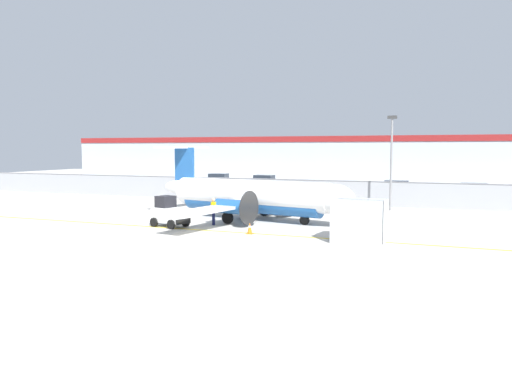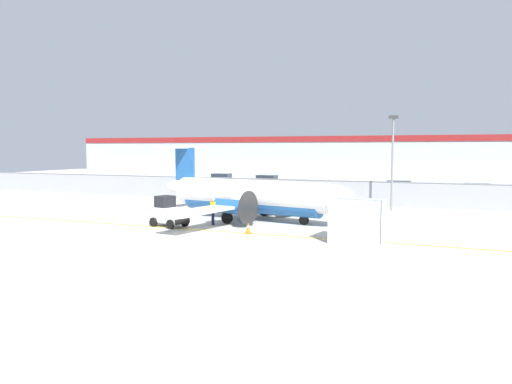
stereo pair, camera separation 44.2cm
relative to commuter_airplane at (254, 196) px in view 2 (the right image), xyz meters
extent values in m
plane|color=#BCB7AD|center=(-0.49, -6.87, -1.60)|extent=(140.00, 140.00, 0.00)
cube|color=yellow|center=(-0.49, -4.87, -1.60)|extent=(84.00, 0.20, 0.01)
cube|color=gray|center=(-0.49, 11.13, -0.60)|extent=(98.00, 0.04, 2.00)
cylinder|color=slate|center=(-0.49, 11.13, 0.45)|extent=(98.00, 0.10, 0.10)
cube|color=#38383A|center=(-0.49, 22.63, -1.54)|extent=(98.00, 17.00, 0.12)
cube|color=#A8B2BC|center=(-0.49, 41.13, 1.65)|extent=(91.00, 8.00, 6.50)
cube|color=maroon|center=(-0.49, 37.13, 4.50)|extent=(91.00, 0.20, 0.80)
cylinder|color=white|center=(-0.27, 0.05, 0.15)|extent=(11.61, 4.09, 1.90)
ellipsoid|color=white|center=(5.65, -1.12, 0.15)|extent=(2.95, 2.29, 1.80)
ellipsoid|color=white|center=(-6.18, 1.22, 0.35)|extent=(3.37, 1.65, 1.05)
cylinder|color=#1E5193|center=(-0.27, 0.05, -0.38)|extent=(10.38, 3.46, 1.48)
cube|color=white|center=(-0.17, 0.03, -0.42)|extent=(4.68, 16.01, 0.18)
cylinder|color=#1E5193|center=(0.53, 2.54, -0.42)|extent=(2.33, 1.31, 0.90)
cone|color=black|center=(1.66, 2.32, -0.42)|extent=(0.53, 0.52, 0.44)
cylinder|color=#262626|center=(1.81, 2.29, -0.42)|extent=(0.45, 2.07, 2.10)
cylinder|color=#1E5193|center=(-0.48, -2.56, -0.42)|extent=(2.33, 1.31, 0.90)
cone|color=black|center=(0.65, -2.78, -0.42)|extent=(0.53, 0.52, 0.44)
cylinder|color=#262626|center=(0.80, -2.81, -0.42)|extent=(0.45, 2.07, 2.10)
cube|color=#1E5193|center=(-5.89, 1.17, 1.70)|extent=(1.70, 0.51, 3.10)
cube|color=white|center=(-6.03, 1.20, 3.25)|extent=(2.01, 4.92, 0.14)
cylinder|color=#59595B|center=(3.70, -0.73, -0.82)|extent=(0.16, 0.16, 0.97)
cylinder|color=black|center=(3.70, -0.73, -1.30)|extent=(0.63, 0.33, 0.60)
cylinder|color=#59595B|center=(-0.13, 2.28, -0.78)|extent=(0.16, 0.16, 0.90)
cylinder|color=black|center=(-0.13, 2.28, -1.22)|extent=(0.79, 0.36, 0.76)
cylinder|color=#59595B|center=(-0.99, -2.06, -0.78)|extent=(0.16, 0.16, 0.90)
cylinder|color=black|center=(-0.99, -2.06, -1.22)|extent=(0.79, 0.36, 0.76)
cube|color=silver|center=(-3.78, -4.44, -0.87)|extent=(2.41, 1.65, 0.90)
cube|color=black|center=(-4.11, -4.35, -0.07)|extent=(1.13, 1.20, 0.70)
cube|color=black|center=(-2.67, -4.75, -1.17)|extent=(0.45, 1.10, 0.30)
cylinder|color=black|center=(-2.89, -4.07, -1.32)|extent=(0.59, 0.32, 0.56)
cylinder|color=black|center=(-3.21, -5.22, -1.32)|extent=(0.59, 0.32, 0.56)
cylinder|color=black|center=(-4.34, -3.66, -1.32)|extent=(0.59, 0.32, 0.56)
cylinder|color=black|center=(-4.66, -4.82, -1.32)|extent=(0.59, 0.32, 0.56)
cylinder|color=#191E4C|center=(-1.55, -2.90, -1.18)|extent=(0.22, 0.22, 0.85)
cylinder|color=#191E4C|center=(-1.66, -2.73, -1.18)|extent=(0.22, 0.22, 0.85)
cylinder|color=yellow|center=(-1.61, -2.81, -0.45)|extent=(0.47, 0.47, 0.60)
cylinder|color=yellow|center=(-1.48, -3.00, -0.42)|extent=(0.14, 0.14, 0.55)
cylinder|color=yellow|center=(-1.73, -2.63, -0.42)|extent=(0.14, 0.14, 0.55)
sphere|color=tan|center=(-1.61, -2.81, -0.01)|extent=(0.22, 0.22, 0.22)
cube|color=#B7BCC1|center=(7.88, -5.33, -0.50)|extent=(2.66, 2.32, 2.20)
cube|color=#333338|center=(7.88, -5.33, -0.50)|extent=(2.43, 0.42, 2.20)
cube|color=orange|center=(-5.00, 0.87, -1.58)|extent=(0.36, 0.36, 0.04)
cone|color=orange|center=(-5.00, 0.87, -1.26)|extent=(0.28, 0.28, 0.60)
cylinder|color=white|center=(-5.00, 0.87, -1.18)|extent=(0.17, 0.17, 0.08)
cube|color=orange|center=(1.74, -5.03, -1.58)|extent=(0.36, 0.36, 0.04)
cone|color=orange|center=(1.74, -5.03, -1.26)|extent=(0.28, 0.28, 0.60)
cylinder|color=white|center=(1.74, -5.03, -1.18)|extent=(0.17, 0.17, 0.08)
cube|color=gray|center=(-14.46, 24.99, -0.86)|extent=(4.28, 1.90, 0.80)
cube|color=#262D38|center=(-14.61, 24.98, -0.18)|extent=(2.27, 1.66, 0.56)
cylinder|color=black|center=(-13.11, 25.96, -1.18)|extent=(0.61, 0.23, 0.60)
cylinder|color=black|center=(-13.02, 24.16, -1.18)|extent=(0.61, 0.23, 0.60)
cylinder|color=black|center=(-15.90, 25.82, -1.18)|extent=(0.61, 0.23, 0.60)
cylinder|color=black|center=(-15.82, 24.03, -1.18)|extent=(0.61, 0.23, 0.60)
cube|color=black|center=(-8.29, 23.81, -0.86)|extent=(4.24, 1.81, 0.80)
cube|color=#262D38|center=(-8.14, 23.80, -0.18)|extent=(2.24, 1.62, 0.56)
cylinder|color=black|center=(-9.71, 22.94, -1.18)|extent=(0.61, 0.22, 0.60)
cylinder|color=black|center=(-9.66, 24.74, -1.18)|extent=(0.61, 0.22, 0.60)
cylinder|color=black|center=(-6.91, 22.87, -1.18)|extent=(0.61, 0.22, 0.60)
cylinder|color=black|center=(-6.86, 24.67, -1.18)|extent=(0.61, 0.22, 0.60)
cube|color=navy|center=(-0.86, 16.45, -0.86)|extent=(4.29, 1.94, 0.80)
cube|color=#262D38|center=(-0.71, 16.45, -0.18)|extent=(2.29, 1.68, 0.56)
cylinder|color=black|center=(-2.21, 15.47, -1.18)|extent=(0.61, 0.23, 0.60)
cylinder|color=black|center=(-2.31, 17.26, -1.18)|extent=(0.61, 0.23, 0.60)
cylinder|color=black|center=(0.59, 15.63, -1.18)|extent=(0.61, 0.23, 0.60)
cylinder|color=black|center=(0.48, 17.42, -1.18)|extent=(0.61, 0.23, 0.60)
cube|color=navy|center=(7.14, 19.15, -0.86)|extent=(4.24, 1.80, 0.80)
cube|color=#262D38|center=(7.29, 19.15, -0.18)|extent=(2.24, 1.61, 0.56)
cylinder|color=black|center=(5.76, 18.21, -1.18)|extent=(0.60, 0.21, 0.60)
cylinder|color=black|center=(5.72, 20.01, -1.18)|extent=(0.60, 0.21, 0.60)
cylinder|color=black|center=(8.56, 18.28, -1.18)|extent=(0.60, 0.21, 0.60)
cylinder|color=black|center=(8.52, 20.08, -1.18)|extent=(0.60, 0.21, 0.60)
cube|color=#19662D|center=(13.97, 17.87, -0.86)|extent=(4.30, 1.98, 0.80)
cube|color=#262D38|center=(14.12, 17.88, -0.18)|extent=(2.30, 1.70, 0.56)
cylinder|color=black|center=(12.63, 16.88, -1.18)|extent=(0.61, 0.24, 0.60)
cylinder|color=black|center=(12.51, 18.67, -1.18)|extent=(0.61, 0.24, 0.60)
cylinder|color=black|center=(15.43, 17.06, -1.18)|extent=(0.61, 0.24, 0.60)
cylinder|color=black|center=(15.31, 18.86, -1.18)|extent=(0.61, 0.24, 0.60)
cylinder|color=slate|center=(7.85, 8.81, 1.90)|extent=(0.16, 0.16, 7.00)
cube|color=#333333|center=(7.85, 8.81, 5.55)|extent=(0.70, 0.30, 0.24)
camera|label=1|loc=(12.14, -30.63, 3.17)|focal=35.00mm
camera|label=2|loc=(12.55, -30.47, 3.17)|focal=35.00mm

